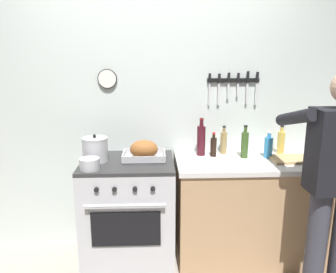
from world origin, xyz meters
name	(u,v)px	position (x,y,z in m)	size (l,w,h in m)	color
wall_back	(153,106)	(0.00, 1.35, 1.30)	(6.00, 0.13, 2.60)	silver
counter_block	(293,207)	(1.21, 0.99, 0.46)	(2.03, 0.65, 0.90)	tan
stove	(129,211)	(-0.22, 0.99, 0.45)	(0.76, 0.67, 0.90)	#BCBCC1
person_cook	(335,177)	(1.22, 0.40, 0.95)	(0.51, 0.63, 1.66)	#383842
roasting_pan	(144,151)	(-0.08, 1.01, 0.97)	(0.35, 0.26, 0.17)	#B7B7BC
stock_pot	(95,149)	(-0.48, 1.00, 1.00)	(0.21, 0.21, 0.23)	#B7B7BC
saucepan	(90,164)	(-0.49, 0.79, 0.94)	(0.15, 0.15, 0.09)	#B7B7BC
cutting_board	(293,159)	(1.16, 0.95, 0.91)	(0.36, 0.24, 0.02)	tan
bottle_soy_sauce	(213,146)	(0.51, 1.09, 0.99)	(0.05, 0.05, 0.21)	black
bottle_cooking_oil	(281,142)	(1.12, 1.15, 1.01)	(0.07, 0.07, 0.26)	gold
bottle_vinegar	(224,142)	(0.62, 1.17, 1.00)	(0.06, 0.06, 0.25)	#997F4C
bottle_dish_soap	(268,147)	(0.97, 1.04, 0.99)	(0.07, 0.07, 0.23)	#338CCC
bottle_wine_red	(201,140)	(0.41, 1.13, 1.04)	(0.07, 0.07, 0.33)	#47141E
bottle_olive_oil	(245,144)	(0.77, 1.04, 1.02)	(0.06, 0.06, 0.28)	#385623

